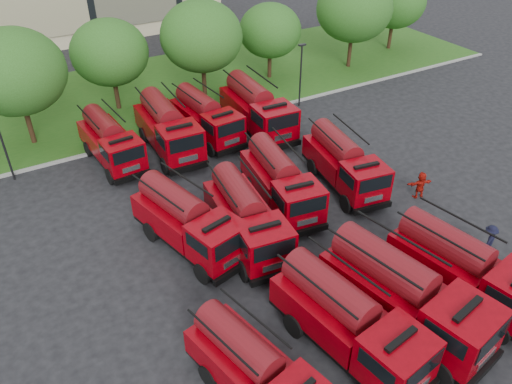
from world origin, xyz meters
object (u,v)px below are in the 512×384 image
fire_truck_6 (280,181)px  firefighter_2 (501,320)px  fire_truck_10 (206,117)px  firefighter_4 (259,280)px  fire_truck_2 (404,294)px  fire_truck_11 (257,109)px  fire_truck_4 (188,221)px  fire_truck_0 (256,371)px  fire_truck_3 (464,268)px  fire_truck_7 (344,163)px  firefighter_5 (418,197)px  fire_truck_5 (246,218)px  fire_truck_8 (110,141)px  fire_truck_9 (168,128)px  fire_truck_1 (348,321)px  firefighter_3 (484,253)px

fire_truck_6 → firefighter_2: (3.85, -12.51, -1.64)m
fire_truck_10 → firefighter_4: 15.22m
fire_truck_2 → fire_truck_11: 19.39m
fire_truck_4 → firefighter_2: size_ratio=3.84×
fire_truck_0 → fire_truck_3: bearing=-13.4°
fire_truck_11 → firefighter_2: size_ratio=4.09×
fire_truck_3 → fire_truck_7: (1.11, 10.11, -0.04)m
fire_truck_7 → firefighter_5: fire_truck_7 is taller
fire_truck_4 → fire_truck_5: (2.76, -1.25, -0.00)m
fire_truck_11 → firefighter_4: (-7.83, -13.57, -1.81)m
fire_truck_2 → fire_truck_4: 11.17m
fire_truck_8 → firefighter_2: 24.84m
fire_truck_6 → fire_truck_9: (-3.20, 9.27, 0.12)m
fire_truck_5 → fire_truck_9: (0.21, 11.29, 0.11)m
fire_truck_0 → fire_truck_4: (1.38, 9.38, 0.18)m
fire_truck_3 → fire_truck_8: fire_truck_3 is taller
fire_truck_4 → fire_truck_1: bearing=-86.0°
fire_truck_5 → fire_truck_8: (-3.65, 11.77, -0.08)m
fire_truck_8 → fire_truck_10: size_ratio=0.97×
fire_truck_5 → fire_truck_11: 12.80m
firefighter_3 → fire_truck_4: bearing=-47.9°
fire_truck_2 → fire_truck_5: bearing=100.3°
fire_truck_10 → firefighter_3: 20.14m
fire_truck_7 → fire_truck_8: size_ratio=1.05×
fire_truck_0 → fire_truck_6: size_ratio=0.90×
fire_truck_6 → firefighter_4: 6.66m
fire_truck_2 → firefighter_2: 5.05m
fire_truck_8 → fire_truck_1: bearing=-83.1°
fire_truck_0 → fire_truck_6: 12.64m
fire_truck_10 → firefighter_2: fire_truck_10 is taller
fire_truck_1 → fire_truck_6: bearing=64.0°
fire_truck_9 → fire_truck_0: bearing=-100.0°
fire_truck_3 → fire_truck_7: bearing=74.0°
fire_truck_10 → fire_truck_9: bearing=-176.2°
firefighter_3 → fire_truck_5: bearing=-49.9°
firefighter_2 → fire_truck_3: bearing=-17.1°
fire_truck_7 → firefighter_4: size_ratio=4.16×
fire_truck_0 → fire_truck_7: size_ratio=0.92×
fire_truck_2 → fire_truck_9: bearing=88.1°
fire_truck_9 → fire_truck_11: bearing=-1.9°
fire_truck_10 → fire_truck_7: bearing=-69.5°
firefighter_2 → fire_truck_11: bearing=-28.7°
firefighter_2 → fire_truck_2: bearing=32.1°
fire_truck_7 → fire_truck_5: bearing=-158.1°
fire_truck_11 → fire_truck_3: bearing=-87.4°
fire_truck_0 → fire_truck_10: 21.20m
fire_truck_5 → firefighter_2: size_ratio=3.77×
fire_truck_6 → firefighter_2: 13.19m
fire_truck_2 → firefighter_2: bearing=-38.7°
fire_truck_3 → fire_truck_10: size_ratio=1.05×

